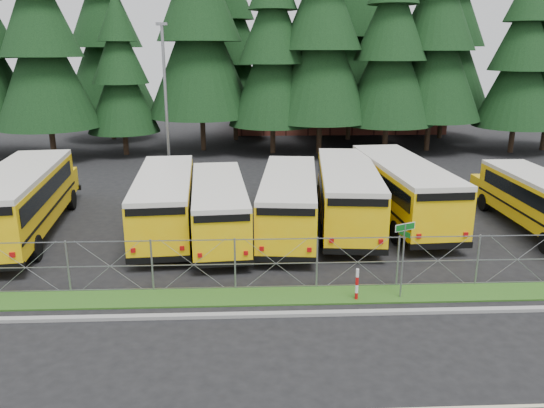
{
  "coord_description": "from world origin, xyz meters",
  "views": [
    {
      "loc": [
        -3.42,
        -18.93,
        8.53
      ],
      "look_at": [
        -2.44,
        4.0,
        1.8
      ],
      "focal_mm": 35.0,
      "sensor_mm": 36.0,
      "label": 1
    }
  ],
  "objects": [
    {
      "name": "conifer_5",
      "position": [
        2.47,
        25.45,
        9.35
      ],
      "size": [
        8.45,
        8.45,
        18.7
      ],
      "primitive_type": null,
      "color": "black",
      "rests_on": "ground"
    },
    {
      "name": "bus_6",
      "position": [
        4.24,
        7.03,
        1.56
      ],
      "size": [
        3.53,
        12.03,
        3.12
      ],
      "primitive_type": null,
      "rotation": [
        0.0,
        0.0,
        0.06
      ],
      "color": "#FBBC07",
      "rests_on": "ground"
    },
    {
      "name": "street_sign",
      "position": [
        1.87,
        -1.99,
        2.03
      ],
      "size": [
        0.78,
        0.51,
        2.81
      ],
      "color": "gray",
      "rests_on": "ground"
    },
    {
      "name": "conifer_1",
      "position": [
        -19.15,
        23.8,
        8.79
      ],
      "size": [
        7.95,
        7.95,
        17.59
      ],
      "primitive_type": null,
      "color": "black",
      "rests_on": "ground"
    },
    {
      "name": "chainlink_fence",
      "position": [
        0.0,
        -1.0,
        1.0
      ],
      "size": [
        44.0,
        0.1,
        2.0
      ],
      "primitive_type": null,
      "color": "gray",
      "rests_on": "ground"
    },
    {
      "name": "conifer_7",
      "position": [
        12.08,
        26.35,
        9.3
      ],
      "size": [
        8.41,
        8.41,
        18.6
      ],
      "primitive_type": null,
      "color": "black",
      "rests_on": "ground"
    },
    {
      "name": "ground",
      "position": [
        0.0,
        0.0,
        0.0
      ],
      "size": [
        120.0,
        120.0,
        0.0
      ],
      "primitive_type": "plane",
      "color": "black",
      "rests_on": "ground"
    },
    {
      "name": "conifer_2",
      "position": [
        -13.79,
        25.54,
        6.47
      ],
      "size": [
        5.85,
        5.85,
        12.94
      ],
      "primitive_type": null,
      "color": "black",
      "rests_on": "ground"
    },
    {
      "name": "bus_2",
      "position": [
        -7.49,
        5.72,
        1.44
      ],
      "size": [
        3.5,
        11.19,
        2.89
      ],
      "primitive_type": null,
      "rotation": [
        0.0,
        0.0,
        0.08
      ],
      "color": "#FBBC07",
      "rests_on": "ground"
    },
    {
      "name": "curb",
      "position": [
        0.0,
        -3.1,
        0.06
      ],
      "size": [
        50.0,
        0.25,
        0.12
      ],
      "primitive_type": "cube",
      "color": "gray",
      "rests_on": "ground"
    },
    {
      "name": "conifer_4",
      "position": [
        -1.43,
        25.76,
        8.18
      ],
      "size": [
        7.39,
        7.39,
        16.35
      ],
      "primitive_type": null,
      "color": "black",
      "rests_on": "ground"
    },
    {
      "name": "grass_verge",
      "position": [
        0.0,
        -1.7,
        0.03
      ],
      "size": [
        50.0,
        1.4,
        0.06
      ],
      "primitive_type": "cube",
      "color": "#194714",
      "rests_on": "ground"
    },
    {
      "name": "conifer_11",
      "position": [
        -4.76,
        32.69,
        7.91
      ],
      "size": [
        7.15,
        7.15,
        15.82
      ],
      "primitive_type": null,
      "color": "black",
      "rests_on": "ground"
    },
    {
      "name": "brick_building",
      "position": [
        6.0,
        40.0,
        3.0
      ],
      "size": [
        22.0,
        10.0,
        6.0
      ],
      "primitive_type": "cube",
      "color": "brown",
      "rests_on": "ground"
    },
    {
      "name": "conifer_13",
      "position": [
        15.51,
        32.88,
        9.69
      ],
      "size": [
        8.76,
        8.76,
        19.38
      ],
      "primitive_type": null,
      "color": "black",
      "rests_on": "ground"
    },
    {
      "name": "conifer_3",
      "position": [
        -7.46,
        27.29,
        10.11
      ],
      "size": [
        9.15,
        9.15,
        20.23
      ],
      "primitive_type": null,
      "color": "black",
      "rests_on": "ground"
    },
    {
      "name": "conifer_6",
      "position": [
        8.04,
        25.09,
        8.46
      ],
      "size": [
        7.65,
        7.65,
        16.91
      ],
      "primitive_type": null,
      "color": "black",
      "rests_on": "ground"
    },
    {
      "name": "striped_bollard",
      "position": [
        0.28,
        -2.08,
        0.6
      ],
      "size": [
        0.11,
        0.11,
        1.2
      ],
      "primitive_type": "cylinder",
      "color": "#B20C0C",
      "rests_on": "ground"
    },
    {
      "name": "bus_east",
      "position": [
        10.45,
        5.04,
        1.36
      ],
      "size": [
        2.45,
        10.36,
        2.72
      ],
      "primitive_type": null,
      "rotation": [
        0.0,
        0.0,
        -0.0
      ],
      "color": "#FBBC07",
      "rests_on": "ground"
    },
    {
      "name": "bus_5",
      "position": [
        1.41,
        6.43,
        1.52
      ],
      "size": [
        3.91,
        11.84,
        3.05
      ],
      "primitive_type": null,
      "rotation": [
        0.0,
        0.0,
        -0.1
      ],
      "color": "#FBBC07",
      "rests_on": "ground"
    },
    {
      "name": "conifer_8",
      "position": [
        18.97,
        25.11,
        7.56
      ],
      "size": [
        6.84,
        6.84,
        15.12
      ],
      "primitive_type": null,
      "color": "black",
      "rests_on": "ground"
    },
    {
      "name": "conifer_12",
      "position": [
        6.26,
        32.52,
        10.6
      ],
      "size": [
        9.59,
        9.59,
        21.2
      ],
      "primitive_type": null,
      "color": "black",
      "rests_on": "ground"
    },
    {
      "name": "light_standard",
      "position": [
        -8.86,
        16.46,
        5.5
      ],
      "size": [
        0.7,
        0.35,
        10.14
      ],
      "color": "gray",
      "rests_on": "ground"
    },
    {
      "name": "bus_3",
      "position": [
        -4.9,
        4.93,
        1.36
      ],
      "size": [
        3.32,
        10.51,
        2.71
      ],
      "primitive_type": null,
      "rotation": [
        0.0,
        0.0,
        0.09
      ],
      "color": "#FBBC07",
      "rests_on": "ground"
    },
    {
      "name": "bus_4",
      "position": [
        -1.54,
        5.48,
        1.43
      ],
      "size": [
        3.69,
        11.14,
        2.87
      ],
      "primitive_type": null,
      "rotation": [
        0.0,
        0.0,
        -0.1
      ],
      "color": "#FBBC07",
      "rests_on": "ground"
    },
    {
      "name": "bus_0",
      "position": [
        -14.09,
        5.51,
        1.61
      ],
      "size": [
        4.32,
        12.53,
        3.22
      ],
      "primitive_type": null,
      "rotation": [
        0.0,
        0.0,
        0.12
      ],
      "color": "#FBBC07",
      "rests_on": "ground"
    },
    {
      "name": "conifer_10",
      "position": [
        -16.79,
        33.74,
        9.61
      ],
      "size": [
        8.69,
        8.69,
        19.22
      ],
      "primitive_type": null,
      "color": "black",
      "rests_on": "ground"
    }
  ]
}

